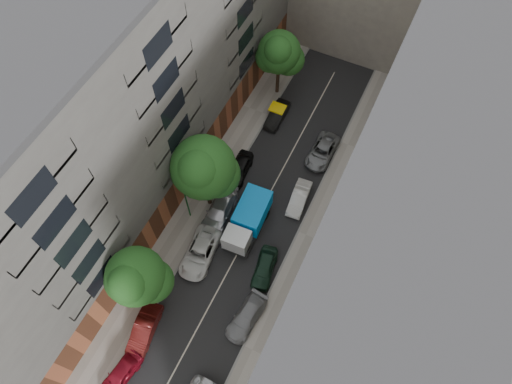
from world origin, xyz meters
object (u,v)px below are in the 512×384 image
Objects in this scene: car_left_3 at (219,211)px; car_right_3 at (299,198)px; pedestrian at (334,217)px; car_left_5 at (277,115)px; car_right_2 at (265,268)px; car_right_1 at (246,317)px; tree_far at (280,54)px; car_left_1 at (144,329)px; tree_near at (137,279)px; tarp_truck at (248,220)px; car_right_4 at (322,151)px; car_left_4 at (240,169)px; tree_mid at (204,170)px; car_left_2 at (200,253)px; lamp_post at (185,196)px; car_left_0 at (121,374)px.

car_left_3 reaches higher than car_right_3.
pedestrian is at bearing -14.53° from car_right_3.
car_right_2 reaches higher than car_left_5.
tree_far is (-7.77, 23.27, 4.88)m from car_right_1.
car_left_1 is at bearing -116.46° from car_right_3.
car_left_3 is 0.63× the size of tree_near.
car_right_4 is at bearing 69.85° from tarp_truck.
car_right_2 is 7.81m from pedestrian.
tarp_truck is 1.37× the size of car_right_1.
car_left_4 is (0.00, 16.80, -0.01)m from car_left_1.
car_left_3 is 1.23× the size of car_left_4.
car_left_4 is 0.47× the size of tree_mid.
car_left_5 reaches higher than car_right_3.
car_left_5 reaches higher than car_right_4.
tree_mid reaches higher than car_right_3.
pedestrian reaches higher than car_left_1.
car_right_3 is at bearing 80.34° from car_right_2.
tree_near is (-4.23, -9.62, 4.11)m from tarp_truck.
car_left_4 is 15.34m from tree_near.
car_right_1 is at bearing -53.46° from car_left_3.
car_right_2 is at bearing -68.82° from tree_far.
tarp_truck is at bearing 66.28° from tree_near.
car_left_5 is 6.30m from car_right_4.
car_right_1 is (3.54, -7.53, -0.86)m from tarp_truck.
pedestrian reaches higher than car_left_4.
car_right_2 reaches higher than car_right_1.
car_left_4 is at bearing 89.04° from car_left_2.
car_left_4 is 8.33m from car_right_4.
lamp_post is (-8.84, 6.26, 3.13)m from car_right_1.
tree_mid is at bearing -107.10° from car_left_4.
car_right_3 is 0.49× the size of tree_near.
lamp_post is (-5.30, -1.28, 2.26)m from tarp_truck.
tarp_truck is 1.17× the size of car_left_2.
car_left_0 is 14.73m from lamp_post.
tree_far is (-0.00, 25.36, -0.10)m from tree_near.
car_left_2 is 0.89× the size of lamp_post.
car_left_4 is at bearing -94.86° from car_left_5.
car_right_1 is (6.86, -12.42, -0.07)m from car_left_4.
lamp_post is 13.31m from pedestrian.
car_left_0 is at bearing -88.02° from tree_far.
car_right_1 is at bearing -33.90° from car_left_2.
car_left_1 is 0.99× the size of car_right_1.
car_right_4 is (6.40, 5.34, -0.05)m from car_left_4.
car_left_2 is at bearing -90.32° from car_left_4.
tarp_truck reaches higher than pedestrian.
car_left_0 is 0.81× the size of car_right_4.
car_right_2 is at bearing 6.16° from car_left_2.
lamp_post reaches higher than car_left_5.
car_left_2 is at bearing 158.63° from car_right_1.
car_right_4 is 7.36m from pedestrian.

